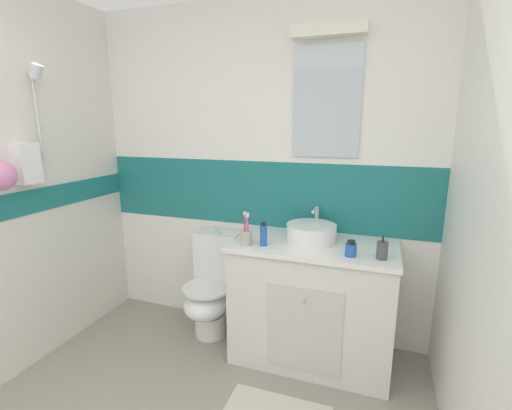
# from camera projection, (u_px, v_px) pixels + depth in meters

# --- Properties ---
(wall_back_tiled) EXTENTS (3.20, 0.20, 2.50)m
(wall_back_tiled) POSITION_uv_depth(u_px,v_px,m) (261.00, 172.00, 2.77)
(wall_back_tiled) COLOR white
(wall_back_tiled) RESTS_ON ground_plane
(vanity_cabinet) EXTENTS (1.08, 0.59, 0.85)m
(vanity_cabinet) POSITION_uv_depth(u_px,v_px,m) (312.00, 301.00, 2.49)
(vanity_cabinet) COLOR silver
(vanity_cabinet) RESTS_ON ground_plane
(sink_basin) EXTENTS (0.34, 0.38, 0.20)m
(sink_basin) POSITION_uv_depth(u_px,v_px,m) (311.00, 232.00, 2.43)
(sink_basin) COLOR white
(sink_basin) RESTS_ON vanity_cabinet
(toilet) EXTENTS (0.37, 0.50, 0.81)m
(toilet) POSITION_uv_depth(u_px,v_px,m) (212.00, 288.00, 2.80)
(toilet) COLOR white
(toilet) RESTS_ON ground_plane
(toothbrush_cup) EXTENTS (0.08, 0.08, 0.23)m
(toothbrush_cup) POSITION_uv_depth(u_px,v_px,m) (246.00, 236.00, 2.35)
(toothbrush_cup) COLOR #B2ADA3
(toothbrush_cup) RESTS_ON vanity_cabinet
(soap_dispenser) EXTENTS (0.06, 0.06, 0.15)m
(soap_dispenser) POSITION_uv_depth(u_px,v_px,m) (382.00, 250.00, 2.10)
(soap_dispenser) COLOR #4C4C51
(soap_dispenser) RESTS_ON vanity_cabinet
(hair_gel_jar) EXTENTS (0.07, 0.07, 0.10)m
(hair_gel_jar) POSITION_uv_depth(u_px,v_px,m) (351.00, 249.00, 2.15)
(hair_gel_jar) COLOR #2659B2
(hair_gel_jar) RESTS_ON vanity_cabinet
(deodorant_spray_can) EXTENTS (0.05, 0.05, 0.16)m
(deodorant_spray_can) POSITION_uv_depth(u_px,v_px,m) (264.00, 235.00, 2.33)
(deodorant_spray_can) COLOR #2659B2
(deodorant_spray_can) RESTS_ON vanity_cabinet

